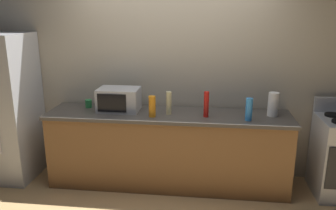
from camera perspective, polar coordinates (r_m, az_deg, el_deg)
The scene contains 11 objects.
ground_plane at distance 3.97m, azimuth -0.72°, elevation -15.64°, with size 8.00×8.00×0.00m, color tan.
back_wall at distance 4.26m, azimuth 0.67°, elevation 6.03°, with size 6.40×0.10×2.70m, color #B2A893.
counter_run at distance 4.12m, azimuth 0.00°, elevation -7.37°, with size 2.84×0.64×0.90m.
refrigerator at distance 4.67m, azimuth -25.86°, elevation -0.37°, with size 0.72×0.73×1.80m.
microwave at distance 4.08m, azimuth -8.21°, elevation 0.92°, with size 0.48×0.35×0.27m.
paper_towel_roll at distance 4.02m, azimuth 17.17°, elevation 0.12°, with size 0.12×0.12×0.27m, color white.
bottle_dish_soap at distance 3.81m, azimuth -2.67°, elevation -0.25°, with size 0.08×0.08×0.24m, color orange.
bottle_hand_soap at distance 3.89m, azimuth 0.15°, elevation 0.33°, with size 0.06×0.06×0.27m, color beige.
bottle_hot_sauce at distance 3.82m, azimuth 6.42°, elevation 0.10°, with size 0.06×0.06×0.29m, color red.
bottle_spray_cleaner at distance 3.78m, azimuth 13.39°, elevation -0.72°, with size 0.07×0.07×0.25m, color #338CE5.
mug_green at distance 4.30m, azimuth -13.14°, elevation 0.23°, with size 0.08×0.08×0.10m, color #2D8C47.
Camera 1 is at (0.45, -3.36, 2.06)m, focal length 36.44 mm.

